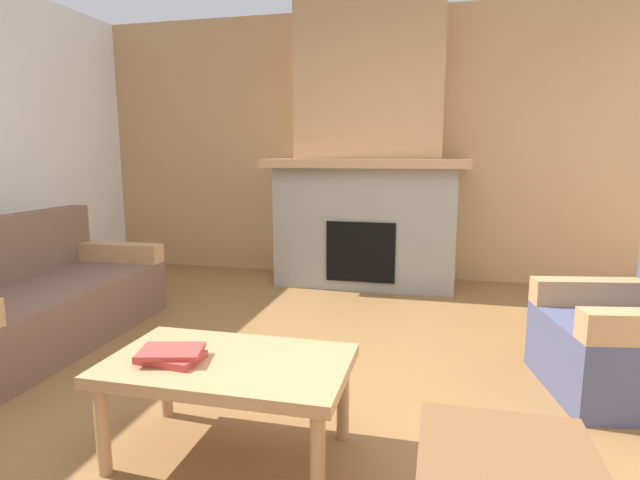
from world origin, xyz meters
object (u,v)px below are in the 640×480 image
couch (35,302)px  armchair (634,341)px  fireplace (368,166)px  coffee_table (229,372)px

couch → armchair: size_ratio=2.07×
fireplace → couch: 3.05m
armchair → fireplace: bearing=129.8°
armchair → coffee_table: size_ratio=0.88×
couch → coffee_table: couch is taller
armchair → coffee_table: armchair is taller
armchair → couch: bearing=-178.5°
couch → armchair: (3.68, 0.10, 0.01)m
coffee_table → fireplace: bearing=87.6°
fireplace → coffee_table: bearing=-92.4°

